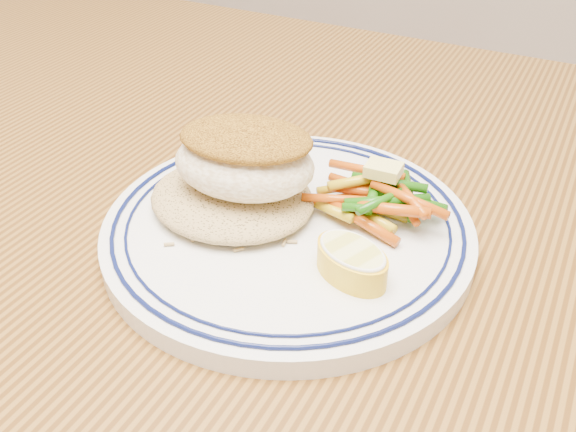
{
  "coord_description": "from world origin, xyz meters",
  "views": [
    {
      "loc": [
        0.2,
        -0.33,
        1.03
      ],
      "look_at": [
        0.03,
        -0.0,
        0.77
      ],
      "focal_mm": 40.0,
      "sensor_mm": 36.0,
      "label": 1
    }
  ],
  "objects_px": {
    "fish_fillet": "(245,157)",
    "plate": "(288,228)",
    "vegetable_pile": "(379,197)",
    "dining_table": "(253,319)",
    "lemon_wedge": "(352,260)",
    "rice_pilaf": "(232,195)"
  },
  "relations": [
    {
      "from": "rice_pilaf",
      "to": "vegetable_pile",
      "type": "distance_m",
      "value": 0.11
    },
    {
      "from": "vegetable_pile",
      "to": "lemon_wedge",
      "type": "bearing_deg",
      "value": -82.62
    },
    {
      "from": "fish_fillet",
      "to": "plate",
      "type": "bearing_deg",
      "value": -2.37
    },
    {
      "from": "dining_table",
      "to": "vegetable_pile",
      "type": "xyz_separation_m",
      "value": [
        0.09,
        0.04,
        0.13
      ]
    },
    {
      "from": "plate",
      "to": "fish_fillet",
      "type": "distance_m",
      "value": 0.06
    },
    {
      "from": "dining_table",
      "to": "fish_fillet",
      "type": "height_order",
      "value": "fish_fillet"
    },
    {
      "from": "dining_table",
      "to": "rice_pilaf",
      "type": "distance_m",
      "value": 0.12
    },
    {
      "from": "vegetable_pile",
      "to": "plate",
      "type": "bearing_deg",
      "value": -142.93
    },
    {
      "from": "rice_pilaf",
      "to": "fish_fillet",
      "type": "height_order",
      "value": "fish_fillet"
    },
    {
      "from": "fish_fillet",
      "to": "vegetable_pile",
      "type": "height_order",
      "value": "fish_fillet"
    },
    {
      "from": "plate",
      "to": "lemon_wedge",
      "type": "height_order",
      "value": "lemon_wedge"
    },
    {
      "from": "dining_table",
      "to": "rice_pilaf",
      "type": "height_order",
      "value": "rice_pilaf"
    },
    {
      "from": "dining_table",
      "to": "vegetable_pile",
      "type": "distance_m",
      "value": 0.16
    },
    {
      "from": "fish_fillet",
      "to": "vegetable_pile",
      "type": "bearing_deg",
      "value": 23.72
    },
    {
      "from": "rice_pilaf",
      "to": "fish_fillet",
      "type": "xyz_separation_m",
      "value": [
        0.01,
        0.0,
        0.03
      ]
    },
    {
      "from": "plate",
      "to": "rice_pilaf",
      "type": "bearing_deg",
      "value": -176.0
    },
    {
      "from": "vegetable_pile",
      "to": "dining_table",
      "type": "bearing_deg",
      "value": -155.93
    },
    {
      "from": "plate",
      "to": "vegetable_pile",
      "type": "height_order",
      "value": "vegetable_pile"
    },
    {
      "from": "dining_table",
      "to": "lemon_wedge",
      "type": "xyz_separation_m",
      "value": [
        0.1,
        -0.04,
        0.12
      ]
    },
    {
      "from": "vegetable_pile",
      "to": "lemon_wedge",
      "type": "distance_m",
      "value": 0.07
    },
    {
      "from": "lemon_wedge",
      "to": "fish_fillet",
      "type": "bearing_deg",
      "value": 160.18
    },
    {
      "from": "vegetable_pile",
      "to": "lemon_wedge",
      "type": "relative_size",
      "value": 1.64
    }
  ]
}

